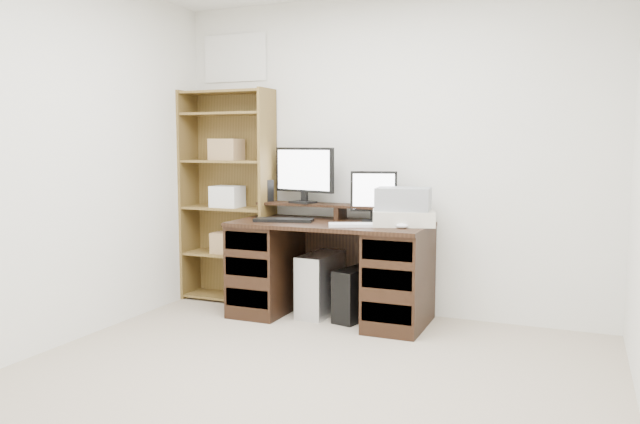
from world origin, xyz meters
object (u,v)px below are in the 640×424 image
Objects in this scene: bookshelf at (229,194)px; monitor_wide at (304,172)px; printer at (403,218)px; tower_silver at (320,284)px; monitor_small at (374,194)px; desk at (331,269)px; tower_black at (355,294)px.

monitor_wide is at bearing -1.47° from bookshelf.
tower_silver is (-0.67, 0.02, -0.56)m from printer.
tower_silver is (-0.41, -0.09, -0.72)m from monitor_small.
bookshelf reaches higher than monitor_wide.
desk is 0.66m from monitor_small.
desk reaches higher than tower_black.
bookshelf is (-1.22, 0.19, 0.72)m from tower_black.
bookshelf reaches higher than monitor_small.
monitor_wide is at bearing 152.61° from printer.
monitor_wide is 1.15× the size of tower_silver.
printer is 0.25× the size of bookshelf.
monitor_wide is at bearing 150.46° from tower_silver.
monitor_small is 1.32m from bookshelf.
monitor_wide is 0.91m from tower_silver.
monitor_wide reaches higher than desk.
tower_black is at bearing -4.33° from tower_silver.
desk is 0.27m from tower_black.
monitor_small is 0.22× the size of bookshelf.
monitor_wide reaches higher than tower_silver.
desk is at bearing -167.48° from monitor_small.
monitor_small is at bearing 66.59° from tower_black.
monitor_small is at bearing 28.19° from desk.
monitor_small reaches higher than tower_silver.
monitor_small is at bearing 10.63° from monitor_wide.
monitor_wide is 1.25× the size of printer.
desk is at bearing -18.13° from monitor_wide.
desk is 0.70m from printer.
tower_silver is (-0.11, 0.07, -0.15)m from desk.
printer is at bearing 4.32° from monitor_wide.
tower_black is 1.43m from bookshelf.
desk is 0.20m from tower_silver.
tower_silver is 1.13× the size of tower_black.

